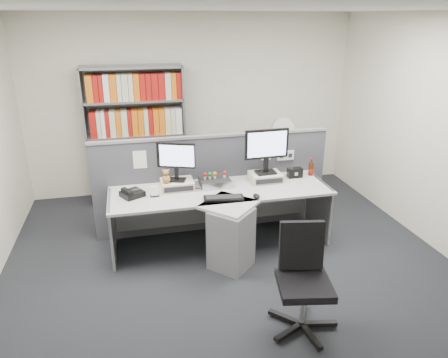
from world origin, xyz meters
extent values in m
plane|color=#25272C|center=(0.00, 0.00, 0.00)|extent=(5.50, 5.50, 0.00)
cube|color=silver|center=(0.00, 2.75, 1.35)|extent=(5.00, 0.04, 2.70)
cube|color=white|center=(0.00, 0.00, 2.70)|extent=(5.00, 5.50, 0.04)
cube|color=#45464F|center=(0.00, 1.25, 0.62)|extent=(3.00, 0.05, 1.25)
cube|color=gray|center=(0.00, 1.25, 1.26)|extent=(3.00, 0.07, 0.03)
cube|color=white|center=(0.95, 1.22, 0.95)|extent=(0.22, 0.04, 0.12)
cube|color=white|center=(-0.90, 1.22, 1.05)|extent=(0.16, 0.00, 0.22)
cube|color=white|center=(-0.50, 1.22, 1.05)|extent=(0.16, 0.00, 0.22)
cube|color=white|center=(0.70, 1.22, 1.05)|extent=(0.16, 0.00, 0.22)
cube|color=#B3B2AC|center=(0.00, 0.82, 0.70)|extent=(2.60, 0.80, 0.03)
cube|color=#B3B2AC|center=(0.00, 0.42, 0.70)|extent=(0.74, 0.74, 0.03)
cube|color=gray|center=(0.00, 0.30, 0.34)|extent=(0.57, 0.57, 0.69)
cube|color=gray|center=(-1.28, 0.82, 0.36)|extent=(0.03, 0.70, 0.72)
cube|color=gray|center=(1.28, 0.82, 0.36)|extent=(0.03, 0.70, 0.72)
cube|color=gray|center=(0.00, 1.18, 0.35)|extent=(2.50, 0.02, 0.45)
cube|color=beige|center=(-0.49, 0.98, 0.77)|extent=(0.38, 0.30, 0.10)
cube|color=black|center=(-0.49, 0.83, 0.77)|extent=(0.34, 0.01, 0.06)
cube|color=beige|center=(0.61, 0.98, 0.77)|extent=(0.38, 0.30, 0.10)
cube|color=black|center=(0.61, 0.83, 0.77)|extent=(0.34, 0.01, 0.06)
cube|color=black|center=(-0.49, 0.98, 0.83)|extent=(0.24, 0.20, 0.02)
cube|color=black|center=(-0.49, 0.98, 0.91)|extent=(0.05, 0.04, 0.16)
cube|color=black|center=(-0.49, 0.98, 1.13)|extent=(0.43, 0.19, 0.30)
cube|color=#C1CCFF|center=(-0.49, 0.96, 1.13)|extent=(0.38, 0.14, 0.25)
cube|color=black|center=(0.61, 0.98, 0.83)|extent=(0.25, 0.18, 0.02)
cube|color=black|center=(0.61, 0.98, 0.93)|extent=(0.06, 0.03, 0.20)
cube|color=black|center=(0.61, 0.98, 1.20)|extent=(0.55, 0.06, 0.36)
cube|color=#C1CCFF|center=(0.61, 0.96, 1.20)|extent=(0.49, 0.02, 0.31)
cube|color=black|center=(-0.04, 0.98, 0.77)|extent=(0.36, 0.31, 0.09)
cube|color=silver|center=(-0.04, 0.82, 0.77)|extent=(0.36, 0.01, 0.09)
cylinder|color=beige|center=(-0.16, 0.96, 0.83)|extent=(0.03, 0.03, 0.03)
sphere|color=#A5140F|center=(-0.16, 0.96, 0.87)|extent=(0.05, 0.05, 0.05)
cylinder|color=beige|center=(-0.10, 0.96, 0.83)|extent=(0.03, 0.03, 0.03)
sphere|color=#19721E|center=(-0.10, 0.96, 0.87)|extent=(0.05, 0.05, 0.05)
cylinder|color=beige|center=(-0.04, 0.96, 0.83)|extent=(0.03, 0.03, 0.03)
sphere|color=orange|center=(-0.04, 0.96, 0.87)|extent=(0.05, 0.05, 0.05)
cylinder|color=beige|center=(0.08, 0.96, 0.83)|extent=(0.03, 0.03, 0.03)
sphere|color=#A5140F|center=(0.08, 0.96, 0.87)|extent=(0.05, 0.05, 0.05)
cube|color=black|center=(-0.03, 0.55, 0.73)|extent=(0.46, 0.22, 0.02)
cube|color=black|center=(-0.03, 0.55, 0.75)|extent=(0.41, 0.17, 0.01)
ellipsoid|color=black|center=(0.34, 0.50, 0.74)|extent=(0.07, 0.12, 0.04)
cube|color=black|center=(-1.02, 0.86, 0.75)|extent=(0.30, 0.29, 0.06)
cube|color=black|center=(-1.08, 0.83, 0.80)|extent=(0.14, 0.19, 0.04)
cube|color=black|center=(-0.98, 0.88, 0.79)|extent=(0.12, 0.11, 0.01)
cube|color=black|center=(-0.77, 0.80, 0.73)|extent=(0.10, 0.06, 0.02)
cube|color=white|center=(-0.77, 0.78, 0.79)|extent=(0.09, 0.04, 0.10)
cube|color=white|center=(-0.77, 0.82, 0.79)|extent=(0.09, 0.04, 0.10)
sphere|color=#A57237|center=(-0.63, 0.93, 0.87)|extent=(0.10, 0.10, 0.10)
sphere|color=#A57237|center=(-0.63, 0.93, 0.95)|extent=(0.07, 0.07, 0.07)
sphere|color=#A57237|center=(-0.66, 0.93, 0.98)|extent=(0.03, 0.03, 0.03)
sphere|color=#A57237|center=(-0.59, 0.93, 0.98)|extent=(0.03, 0.03, 0.03)
cube|color=black|center=(1.01, 1.01, 0.78)|extent=(0.18, 0.10, 0.12)
cylinder|color=#3F190A|center=(1.24, 1.03, 0.80)|extent=(0.07, 0.07, 0.17)
cylinder|color=#A5140F|center=(1.24, 1.03, 0.79)|extent=(0.07, 0.07, 0.05)
cylinder|color=#3F190A|center=(1.24, 1.03, 0.91)|extent=(0.03, 0.03, 0.05)
cylinder|color=#A5140F|center=(1.24, 1.03, 0.94)|extent=(0.03, 0.03, 0.01)
cube|color=gray|center=(-1.59, 2.45, 1.00)|extent=(0.03, 0.40, 2.00)
cube|color=gray|center=(-0.21, 2.45, 1.00)|extent=(0.03, 0.40, 2.00)
cube|color=gray|center=(-0.90, 2.64, 1.00)|extent=(1.40, 0.02, 2.00)
cube|color=gray|center=(-0.90, 2.45, 0.02)|extent=(1.38, 0.40, 0.03)
cube|color=gray|center=(-0.90, 2.45, 0.52)|extent=(1.38, 0.40, 0.03)
cube|color=gray|center=(-0.90, 2.45, 1.02)|extent=(1.38, 0.40, 0.03)
cube|color=gray|center=(-0.90, 2.45, 1.52)|extent=(1.38, 0.40, 0.03)
cube|color=gray|center=(-0.90, 2.45, 1.98)|extent=(1.38, 0.40, 0.03)
cube|color=#A5140F|center=(-0.90, 2.42, 0.22)|extent=(1.24, 0.28, 0.36)
cube|color=orange|center=(-0.90, 2.42, 0.72)|extent=(1.24, 0.28, 0.36)
cube|color=beige|center=(-0.90, 2.42, 1.21)|extent=(1.24, 0.28, 0.36)
cube|color=white|center=(-0.90, 2.42, 1.71)|extent=(1.24, 0.28, 0.36)
cube|color=gray|center=(1.20, 2.00, 0.35)|extent=(0.45, 0.60, 0.70)
cube|color=black|center=(1.20, 1.70, 0.52)|extent=(0.40, 0.02, 0.28)
cube|color=black|center=(1.20, 1.70, 0.20)|extent=(0.40, 0.02, 0.28)
cylinder|color=white|center=(1.20, 2.00, 0.72)|extent=(0.20, 0.20, 0.03)
cylinder|color=white|center=(1.20, 2.00, 0.83)|extent=(0.03, 0.03, 0.20)
cylinder|color=white|center=(1.20, 1.98, 1.09)|extent=(0.32, 0.16, 0.33)
cylinder|color=silver|center=(1.20, 2.01, 1.09)|extent=(0.32, 0.15, 0.33)
cylinder|color=silver|center=(0.37, -0.83, 0.25)|extent=(0.05, 0.05, 0.39)
cube|color=black|center=(0.37, -0.83, 0.46)|extent=(0.53, 0.53, 0.07)
cube|color=black|center=(0.41, -0.63, 0.74)|extent=(0.41, 0.18, 0.46)
cube|color=black|center=(0.54, -0.86, 0.04)|extent=(0.30, 0.10, 0.04)
cylinder|color=black|center=(0.66, -0.89, 0.03)|extent=(0.05, 0.05, 0.03)
cube|color=black|center=(0.45, -0.68, 0.04)|extent=(0.18, 0.28, 0.04)
cylinder|color=black|center=(0.51, -0.57, 0.03)|extent=(0.05, 0.05, 0.03)
cube|color=black|center=(0.25, -0.70, 0.04)|extent=(0.24, 0.25, 0.04)
cylinder|color=black|center=(0.17, -0.62, 0.03)|extent=(0.05, 0.05, 0.03)
cube|color=black|center=(0.21, -0.91, 0.04)|extent=(0.29, 0.17, 0.04)
cylinder|color=black|center=(0.10, -0.96, 0.03)|extent=(0.05, 0.05, 0.03)
cube|color=black|center=(0.39, -1.01, 0.04)|extent=(0.09, 0.30, 0.04)
cylinder|color=black|center=(0.41, -1.12, 0.03)|extent=(0.05, 0.05, 0.03)
camera|label=1|loc=(-1.00, -3.63, 2.63)|focal=33.63mm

